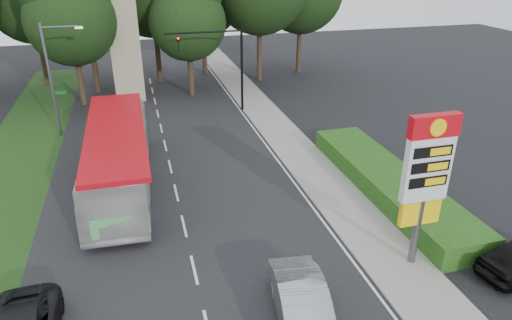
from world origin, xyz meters
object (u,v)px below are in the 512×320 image
object	(u,v)px
gas_station_pylon	(427,172)
transit_bus	(119,158)
monument	(125,42)
sedan_silver	(303,307)
streetlight_signs	(53,76)
traffic_signal_mast	(226,56)

from	to	relation	value
gas_station_pylon	transit_bus	size ratio (longest dim) A/B	0.53
gas_station_pylon	monument	bearing A→B (deg)	111.80
monument	sedan_silver	distance (m)	30.92
streetlight_signs	monument	bearing A→B (deg)	58.03
gas_station_pylon	monument	xyz separation A→B (m)	(-11.20, 28.01, 0.66)
gas_station_pylon	transit_bus	bearing A→B (deg)	138.82
transit_bus	sedan_silver	size ratio (longest dim) A/B	2.54
monument	gas_station_pylon	bearing A→B (deg)	-68.20
traffic_signal_mast	monument	xyz separation A→B (m)	(-7.68, 6.00, 0.43)
traffic_signal_mast	streetlight_signs	xyz separation A→B (m)	(-12.67, -1.99, -0.23)
gas_station_pylon	traffic_signal_mast	world-z (taller)	traffic_signal_mast
streetlight_signs	sedan_silver	distance (m)	24.72
transit_bus	gas_station_pylon	bearing A→B (deg)	-38.70
traffic_signal_mast	monument	bearing A→B (deg)	142.00
traffic_signal_mast	monument	distance (m)	9.76
traffic_signal_mast	sedan_silver	world-z (taller)	traffic_signal_mast
monument	transit_bus	size ratio (longest dim) A/B	0.78
sedan_silver	streetlight_signs	bearing A→B (deg)	122.29
gas_station_pylon	sedan_silver	xyz separation A→B (m)	(-5.85, -2.15, -3.61)
transit_bus	sedan_silver	xyz separation A→B (m)	(6.22, -12.71, -0.96)
gas_station_pylon	sedan_silver	size ratio (longest dim) A/B	1.35
transit_bus	sedan_silver	bearing A→B (deg)	-61.43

